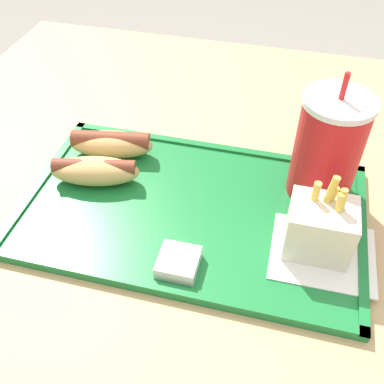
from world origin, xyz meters
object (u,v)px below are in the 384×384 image
at_px(soda_cup, 328,148).
at_px(hot_dog_near, 95,170).
at_px(sauce_cup_mayo, 178,262).
at_px(hot_dog_far, 111,143).
at_px(fries_carton, 320,228).

relative_size(soda_cup, hot_dog_near, 1.38).
distance_m(soda_cup, hot_dog_near, 0.33).
relative_size(hot_dog_near, sauce_cup_mayo, 2.79).
bearing_deg(sauce_cup_mayo, hot_dog_far, 130.73).
distance_m(hot_dog_far, sauce_cup_mayo, 0.24).
bearing_deg(hot_dog_far, soda_cup, -0.55).
bearing_deg(fries_carton, sauce_cup_mayo, -156.04).
xyz_separation_m(hot_dog_near, sauce_cup_mayo, (0.16, -0.12, -0.01)).
bearing_deg(sauce_cup_mayo, soda_cup, 48.86).
relative_size(hot_dog_far, hot_dog_near, 1.00).
bearing_deg(hot_dog_near, fries_carton, -8.61).
bearing_deg(hot_dog_near, soda_cup, 10.96).
distance_m(hot_dog_far, fries_carton, 0.34).
distance_m(hot_dog_far, hot_dog_near, 0.06).
height_order(fries_carton, sauce_cup_mayo, fries_carton).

